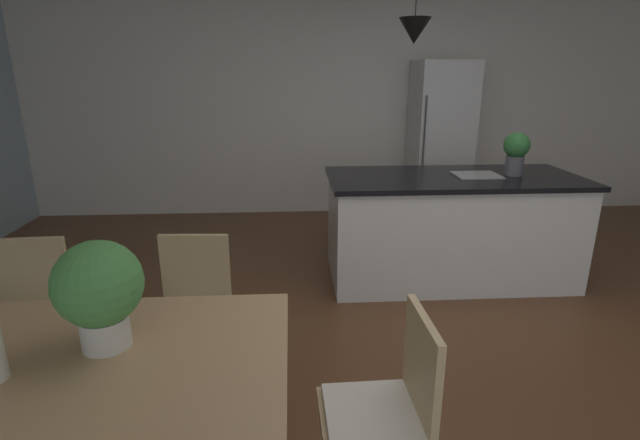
{
  "coord_description": "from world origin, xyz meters",
  "views": [
    {
      "loc": [
        -0.91,
        -2.63,
        1.72
      ],
      "look_at": [
        -0.75,
        -0.13,
        0.93
      ],
      "focal_mm": 26.61,
      "sensor_mm": 36.0,
      "label": 1
    }
  ],
  "objects_px": {
    "refrigerator": "(440,142)",
    "potted_plant_on_table": "(99,289)",
    "chair_far_right": "(193,311)",
    "potted_plant_on_island": "(516,151)",
    "kitchen_island": "(450,227)",
    "chair_kitchen_end": "(385,411)",
    "dining_table": "(17,378)",
    "chair_far_left": "(28,316)"
  },
  "relations": [
    {
      "from": "dining_table",
      "to": "kitchen_island",
      "type": "bearing_deg",
      "value": 43.99
    },
    {
      "from": "kitchen_island",
      "to": "refrigerator",
      "type": "height_order",
      "value": "refrigerator"
    },
    {
      "from": "dining_table",
      "to": "chair_far_left",
      "type": "relative_size",
      "value": 2.2
    },
    {
      "from": "chair_far_right",
      "to": "potted_plant_on_table",
      "type": "bearing_deg",
      "value": -100.56
    },
    {
      "from": "chair_kitchen_end",
      "to": "potted_plant_on_island",
      "type": "xyz_separation_m",
      "value": [
        1.48,
        2.23,
        0.63
      ]
    },
    {
      "from": "chair_far_right",
      "to": "refrigerator",
      "type": "distance_m",
      "value": 3.92
    },
    {
      "from": "chair_far_left",
      "to": "chair_kitchen_end",
      "type": "height_order",
      "value": "same"
    },
    {
      "from": "chair_far_left",
      "to": "potted_plant_on_table",
      "type": "xyz_separation_m",
      "value": [
        0.72,
        -0.76,
        0.51
      ]
    },
    {
      "from": "chair_kitchen_end",
      "to": "chair_far_right",
      "type": "relative_size",
      "value": 1.0
    },
    {
      "from": "chair_far_left",
      "to": "refrigerator",
      "type": "relative_size",
      "value": 0.47
    },
    {
      "from": "dining_table",
      "to": "chair_kitchen_end",
      "type": "distance_m",
      "value": 1.34
    },
    {
      "from": "chair_far_right",
      "to": "potted_plant_on_island",
      "type": "xyz_separation_m",
      "value": [
        2.37,
        1.39,
        0.63
      ]
    },
    {
      "from": "chair_kitchen_end",
      "to": "potted_plant_on_island",
      "type": "height_order",
      "value": "potted_plant_on_island"
    },
    {
      "from": "refrigerator",
      "to": "dining_table",
      "type": "bearing_deg",
      "value": -124.35
    },
    {
      "from": "chair_far_left",
      "to": "kitchen_island",
      "type": "xyz_separation_m",
      "value": [
        2.75,
        1.39,
        -0.01
      ]
    },
    {
      "from": "chair_far_right",
      "to": "kitchen_island",
      "type": "xyz_separation_m",
      "value": [
        1.88,
        1.39,
        -0.01
      ]
    },
    {
      "from": "chair_kitchen_end",
      "to": "potted_plant_on_island",
      "type": "relative_size",
      "value": 2.49
    },
    {
      "from": "refrigerator",
      "to": "kitchen_island",
      "type": "bearing_deg",
      "value": -103.29
    },
    {
      "from": "kitchen_island",
      "to": "potted_plant_on_table",
      "type": "bearing_deg",
      "value": -133.28
    },
    {
      "from": "chair_far_left",
      "to": "chair_kitchen_end",
      "type": "distance_m",
      "value": 1.95
    },
    {
      "from": "chair_far_left",
      "to": "kitchen_island",
      "type": "bearing_deg",
      "value": 26.81
    },
    {
      "from": "dining_table",
      "to": "refrigerator",
      "type": "height_order",
      "value": "refrigerator"
    },
    {
      "from": "refrigerator",
      "to": "potted_plant_on_island",
      "type": "distance_m",
      "value": 1.77
    },
    {
      "from": "potted_plant_on_table",
      "to": "chair_far_right",
      "type": "bearing_deg",
      "value": 79.44
    },
    {
      "from": "kitchen_island",
      "to": "dining_table",
      "type": "bearing_deg",
      "value": -136.01
    },
    {
      "from": "dining_table",
      "to": "potted_plant_on_table",
      "type": "xyz_separation_m",
      "value": [
        0.29,
        0.09,
        0.3
      ]
    },
    {
      "from": "refrigerator",
      "to": "potted_plant_on_table",
      "type": "height_order",
      "value": "refrigerator"
    },
    {
      "from": "chair_far_left",
      "to": "chair_kitchen_end",
      "type": "bearing_deg",
      "value": -25.67
    },
    {
      "from": "chair_far_right",
      "to": "potted_plant_on_island",
      "type": "relative_size",
      "value": 2.49
    },
    {
      "from": "refrigerator",
      "to": "potted_plant_on_island",
      "type": "xyz_separation_m",
      "value": [
        0.08,
        -1.76,
        0.18
      ]
    },
    {
      "from": "dining_table",
      "to": "potted_plant_on_island",
      "type": "relative_size",
      "value": 5.47
    },
    {
      "from": "refrigerator",
      "to": "potted_plant_on_table",
      "type": "xyz_separation_m",
      "value": [
        -2.44,
        -3.91,
        0.06
      ]
    },
    {
      "from": "dining_table",
      "to": "chair_far_right",
      "type": "relative_size",
      "value": 2.2
    },
    {
      "from": "dining_table",
      "to": "potted_plant_on_table",
      "type": "relative_size",
      "value": 4.68
    },
    {
      "from": "refrigerator",
      "to": "potted_plant_on_table",
      "type": "bearing_deg",
      "value": -121.96
    },
    {
      "from": "kitchen_island",
      "to": "potted_plant_on_table",
      "type": "distance_m",
      "value": 3.0
    },
    {
      "from": "potted_plant_on_table",
      "to": "potted_plant_on_island",
      "type": "bearing_deg",
      "value": 40.5
    },
    {
      "from": "potted_plant_on_island",
      "to": "potted_plant_on_table",
      "type": "bearing_deg",
      "value": -139.5
    },
    {
      "from": "kitchen_island",
      "to": "refrigerator",
      "type": "distance_m",
      "value": 1.87
    },
    {
      "from": "dining_table",
      "to": "potted_plant_on_island",
      "type": "bearing_deg",
      "value": 38.52
    },
    {
      "from": "chair_kitchen_end",
      "to": "kitchen_island",
      "type": "distance_m",
      "value": 2.44
    },
    {
      "from": "kitchen_island",
      "to": "potted_plant_on_island",
      "type": "height_order",
      "value": "potted_plant_on_island"
    }
  ]
}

